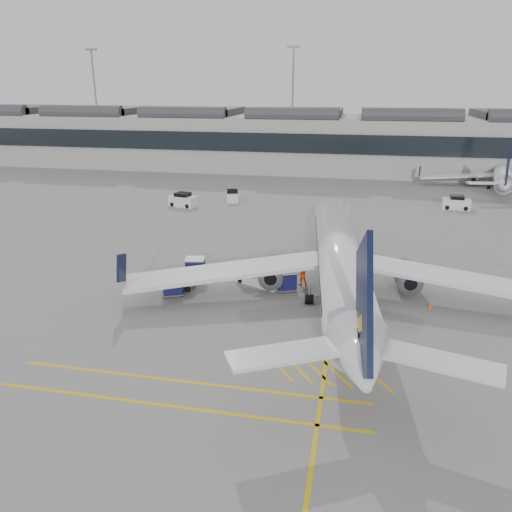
% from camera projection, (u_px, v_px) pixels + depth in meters
% --- Properties ---
extents(ground, '(220.00, 220.00, 0.00)m').
position_uv_depth(ground, '(206.00, 310.00, 39.99)').
color(ground, gray).
rests_on(ground, ground).
extents(terminal, '(200.00, 20.45, 12.40)m').
position_uv_depth(terminal, '(306.00, 140.00, 104.57)').
color(terminal, '#9E9E99').
rests_on(terminal, ground).
extents(light_masts, '(113.00, 0.60, 25.45)m').
position_uv_depth(light_masts, '(307.00, 96.00, 115.19)').
color(light_masts, slate).
rests_on(light_masts, ground).
extents(apron_markings, '(0.25, 60.00, 0.01)m').
position_uv_depth(apron_markings, '(338.00, 275.00, 47.33)').
color(apron_markings, gold).
rests_on(apron_markings, ground).
extents(airliner_main, '(36.05, 39.57, 10.53)m').
position_uv_depth(airliner_main, '(340.00, 262.00, 41.67)').
color(airliner_main, white).
rests_on(airliner_main, ground).
extents(airliner_far, '(27.09, 29.90, 8.05)m').
position_uv_depth(airliner_far, '(502.00, 175.00, 86.17)').
color(airliner_far, white).
rests_on(airliner_far, ground).
extents(belt_loader, '(5.34, 3.52, 2.14)m').
position_uv_depth(belt_loader, '(258.00, 277.00, 45.12)').
color(belt_loader, silver).
rests_on(belt_loader, ground).
extents(baggage_cart_a, '(2.15, 1.99, 1.81)m').
position_uv_depth(baggage_cart_a, '(286.00, 280.00, 43.55)').
color(baggage_cart_a, gray).
rests_on(baggage_cart_a, ground).
extents(baggage_cart_b, '(2.10, 1.84, 1.95)m').
position_uv_depth(baggage_cart_b, '(195.00, 267.00, 46.31)').
color(baggage_cart_b, gray).
rests_on(baggage_cart_b, ground).
extents(baggage_cart_c, '(1.91, 1.70, 1.72)m').
position_uv_depth(baggage_cart_c, '(194.00, 268.00, 46.47)').
color(baggage_cart_c, gray).
rests_on(baggage_cart_c, ground).
extents(baggage_cart_d, '(2.18, 2.03, 1.82)m').
position_uv_depth(baggage_cart_d, '(172.00, 284.00, 42.56)').
color(baggage_cart_d, gray).
rests_on(baggage_cart_d, ground).
extents(ramp_agent_a, '(0.87, 0.80, 1.99)m').
position_uv_depth(ramp_agent_a, '(292.00, 279.00, 43.76)').
color(ramp_agent_a, '#ED570C').
rests_on(ramp_agent_a, ground).
extents(ramp_agent_b, '(1.21, 1.11, 2.02)m').
position_uv_depth(ramp_agent_b, '(302.00, 274.00, 44.78)').
color(ramp_agent_b, '#FD4A0D').
rests_on(ramp_agent_b, ground).
extents(pushback_tug, '(2.75, 1.78, 1.49)m').
position_uv_depth(pushback_tug, '(180.00, 281.00, 44.13)').
color(pushback_tug, '#4D5044').
rests_on(pushback_tug, ground).
extents(safety_cone_nose, '(0.37, 0.37, 0.52)m').
position_uv_depth(safety_cone_nose, '(341.00, 246.00, 54.86)').
color(safety_cone_nose, '#F24C0A').
rests_on(safety_cone_nose, ground).
extents(safety_cone_engine, '(0.36, 0.36, 0.50)m').
position_uv_depth(safety_cone_engine, '(430.00, 305.00, 40.35)').
color(safety_cone_engine, '#F24C0A').
rests_on(safety_cone_engine, ground).
extents(service_van_left, '(4.34, 2.91, 2.04)m').
position_uv_depth(service_van_left, '(183.00, 200.00, 73.77)').
color(service_van_left, silver).
rests_on(service_van_left, ground).
extents(service_van_mid, '(2.67, 3.84, 1.79)m').
position_uv_depth(service_van_mid, '(232.00, 196.00, 76.99)').
color(service_van_mid, silver).
rests_on(service_van_mid, ground).
extents(service_van_right, '(3.88, 2.08, 1.95)m').
position_uv_depth(service_van_right, '(456.00, 203.00, 72.28)').
color(service_van_right, silver).
rests_on(service_van_right, ground).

